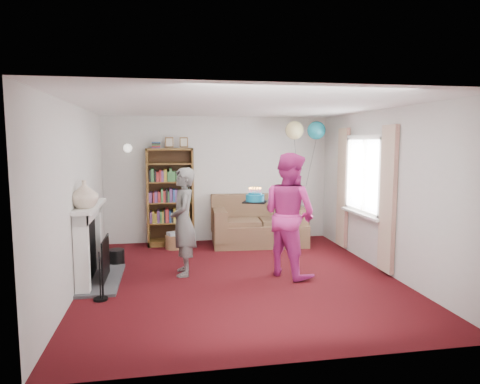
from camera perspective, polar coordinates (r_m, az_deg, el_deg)
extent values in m
plane|color=black|center=(6.45, -0.02, -11.36)|extent=(5.00, 5.00, 0.00)
cube|color=silver|center=(8.65, -2.91, 1.72)|extent=(4.50, 0.02, 2.50)
cube|color=silver|center=(6.20, -21.04, -0.70)|extent=(0.02, 5.00, 2.50)
cube|color=silver|center=(6.94, 18.70, 0.14)|extent=(0.02, 5.00, 2.50)
cube|color=white|center=(6.15, -0.02, 11.41)|extent=(4.50, 5.00, 0.01)
cube|color=#3F3F42|center=(6.61, -18.00, -11.06)|extent=(0.55, 1.40, 0.04)
cube|color=white|center=(5.98, -20.35, -7.97)|extent=(0.18, 0.14, 1.06)
cube|color=white|center=(7.03, -18.75, -5.73)|extent=(0.18, 0.14, 1.06)
cube|color=white|center=(6.41, -19.65, -2.67)|extent=(0.18, 1.24, 0.16)
cube|color=white|center=(6.39, -19.42, -1.78)|extent=(0.28, 1.35, 0.05)
cube|color=black|center=(6.52, -19.64, -7.18)|extent=(0.10, 0.80, 0.86)
cube|color=black|center=(6.52, -17.49, -8.46)|extent=(0.02, 0.70, 0.60)
cylinder|color=black|center=(5.77, -18.19, -10.56)|extent=(0.18, 0.18, 0.64)
cylinder|color=black|center=(7.33, -16.15, -8.35)|extent=(0.26, 0.26, 0.26)
cube|color=white|center=(7.40, 16.36, 7.01)|extent=(0.08, 1.30, 0.08)
cube|color=white|center=(7.50, 16.05, -2.58)|extent=(0.08, 1.30, 0.08)
cube|color=white|center=(7.44, 16.41, 2.19)|extent=(0.01, 1.15, 1.20)
cube|color=white|center=(7.49, 15.83, -2.81)|extent=(0.14, 1.32, 0.04)
cube|color=beige|center=(6.73, 19.12, -0.93)|extent=(0.07, 0.38, 2.20)
cube|color=beige|center=(8.19, 13.55, 0.56)|extent=(0.07, 0.38, 2.20)
cylinder|color=gold|center=(8.52, -14.71, 5.81)|extent=(0.04, 0.12, 0.04)
sphere|color=white|center=(8.43, -14.75, 5.67)|extent=(0.16, 0.16, 0.16)
cube|color=#472B14|center=(8.57, -9.29, -0.49)|extent=(0.89, 0.04, 1.88)
cube|color=brown|center=(8.38, -12.18, -0.71)|extent=(0.04, 0.42, 1.88)
cube|color=brown|center=(8.39, -6.37, -0.59)|extent=(0.04, 0.42, 1.88)
cube|color=brown|center=(8.31, -9.39, 5.65)|extent=(0.89, 0.42, 0.04)
cube|color=brown|center=(8.54, -9.16, -6.59)|extent=(0.89, 0.42, 0.10)
cube|color=brown|center=(8.46, -9.21, -3.98)|extent=(0.81, 0.38, 0.03)
cube|color=brown|center=(8.39, -9.26, -1.32)|extent=(0.81, 0.38, 0.02)
cube|color=brown|center=(8.35, -9.31, 1.37)|extent=(0.81, 0.38, 0.02)
cube|color=brown|center=(8.32, -9.35, 3.74)|extent=(0.81, 0.38, 0.02)
cube|color=maroon|center=(8.29, -11.12, 6.16)|extent=(0.16, 0.22, 0.12)
cube|color=brown|center=(8.36, -9.41, 6.55)|extent=(0.16, 0.02, 0.20)
cube|color=brown|center=(8.37, -7.50, 6.58)|extent=(0.16, 0.02, 0.20)
cube|color=brown|center=(8.43, 2.55, -5.55)|extent=(1.80, 0.95, 0.42)
cube|color=brown|center=(8.70, 2.05, -2.67)|extent=(1.80, 0.24, 0.74)
cube|color=brown|center=(8.26, -2.74, -4.31)|extent=(0.24, 0.90, 0.58)
cube|color=brown|center=(8.59, 7.66, -3.93)|extent=(0.24, 0.90, 0.58)
cube|color=brown|center=(8.23, -0.06, -4.12)|extent=(0.76, 0.65, 0.12)
cube|color=brown|center=(8.40, 5.36, -3.92)|extent=(0.76, 0.65, 0.12)
cylinder|color=olive|center=(8.20, -8.74, -6.57)|extent=(0.34, 0.34, 0.26)
cube|color=beige|center=(8.16, -8.76, -5.49)|extent=(0.24, 0.19, 0.06)
imported|color=black|center=(6.48, -7.58, -3.95)|extent=(0.39, 0.59, 1.62)
imported|color=#B32375|center=(6.42, 6.58, -3.01)|extent=(1.07, 1.13, 1.84)
cube|color=black|center=(6.41, 2.02, -1.31)|extent=(0.34, 0.34, 0.02)
cylinder|color=#0B6284|center=(6.40, 2.02, -0.78)|extent=(0.28, 0.28, 0.10)
cylinder|color=#0B6284|center=(6.39, 2.02, -0.25)|extent=(0.20, 0.20, 0.04)
cylinder|color=pink|center=(6.40, 2.76, 0.08)|extent=(0.01, 0.01, 0.09)
sphere|color=orange|center=(6.40, 2.76, 0.52)|extent=(0.02, 0.02, 0.02)
cylinder|color=pink|center=(6.44, 2.60, 0.12)|extent=(0.01, 0.01, 0.09)
sphere|color=orange|center=(6.43, 2.60, 0.56)|extent=(0.02, 0.02, 0.02)
cylinder|color=pink|center=(6.46, 2.31, 0.14)|extent=(0.01, 0.01, 0.09)
sphere|color=orange|center=(6.46, 2.31, 0.58)|extent=(0.02, 0.02, 0.02)
cylinder|color=pink|center=(6.47, 1.96, 0.15)|extent=(0.01, 0.01, 0.09)
sphere|color=orange|center=(6.46, 1.96, 0.59)|extent=(0.02, 0.02, 0.02)
cylinder|color=pink|center=(6.46, 1.62, 0.14)|extent=(0.01, 0.01, 0.09)
sphere|color=orange|center=(6.45, 1.62, 0.58)|extent=(0.02, 0.02, 0.02)
cylinder|color=pink|center=(6.43, 1.37, 0.11)|extent=(0.01, 0.01, 0.09)
sphere|color=orange|center=(6.42, 1.37, 0.55)|extent=(0.02, 0.02, 0.02)
cylinder|color=pink|center=(6.39, 1.27, 0.07)|extent=(0.01, 0.01, 0.09)
sphere|color=orange|center=(6.38, 1.27, 0.52)|extent=(0.02, 0.02, 0.02)
cylinder|color=pink|center=(6.35, 1.34, 0.03)|extent=(0.01, 0.01, 0.09)
sphere|color=orange|center=(6.35, 1.34, 0.48)|extent=(0.02, 0.02, 0.02)
cylinder|color=pink|center=(6.32, 1.57, 0.00)|extent=(0.01, 0.01, 0.09)
sphere|color=orange|center=(6.31, 1.57, 0.45)|extent=(0.02, 0.02, 0.02)
cylinder|color=pink|center=(6.30, 1.91, -0.02)|extent=(0.01, 0.01, 0.09)
sphere|color=orange|center=(6.30, 1.91, 0.43)|extent=(0.02, 0.02, 0.02)
cylinder|color=pink|center=(6.31, 2.27, -0.02)|extent=(0.01, 0.01, 0.09)
sphere|color=orange|center=(6.30, 2.27, 0.43)|extent=(0.02, 0.02, 0.02)
cylinder|color=pink|center=(6.33, 2.57, 0.00)|extent=(0.01, 0.01, 0.09)
sphere|color=orange|center=(6.32, 2.58, 0.45)|extent=(0.02, 0.02, 0.02)
cylinder|color=pink|center=(6.36, 2.75, 0.04)|extent=(0.01, 0.01, 0.09)
sphere|color=orange|center=(6.36, 2.75, 0.49)|extent=(0.02, 0.02, 0.02)
sphere|color=#3F3F3F|center=(8.36, 8.10, -2.37)|extent=(0.02, 0.02, 0.02)
sphere|color=teal|center=(8.46, 10.15, 8.09)|extent=(0.35, 0.35, 0.35)
sphere|color=#EFE392|center=(8.32, 7.28, 8.17)|extent=(0.35, 0.35, 0.35)
imported|color=beige|center=(6.02, -20.03, -0.29)|extent=(0.37, 0.37, 0.37)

